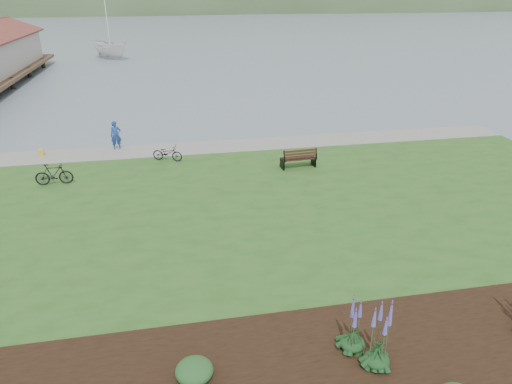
# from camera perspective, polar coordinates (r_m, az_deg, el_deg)

# --- Properties ---
(ground) EXTENTS (600.00, 600.00, 0.00)m
(ground) POSITION_cam_1_polar(r_m,az_deg,el_deg) (19.58, -2.36, -1.84)
(ground) COLOR slate
(ground) RESTS_ON ground
(lawn) EXTENTS (34.00, 20.00, 0.40)m
(lawn) POSITION_cam_1_polar(r_m,az_deg,el_deg) (17.73, -1.40, -4.07)
(lawn) COLOR #28551E
(lawn) RESTS_ON ground
(shoreline_path) EXTENTS (34.00, 2.20, 0.03)m
(shoreline_path) POSITION_cam_1_polar(r_m,az_deg,el_deg) (25.77, -4.70, 5.69)
(shoreline_path) COLOR gray
(shoreline_path) RESTS_ON lawn
(garden_bed) EXTENTS (24.00, 4.40, 0.04)m
(garden_bed) POSITION_cam_1_polar(r_m,az_deg,el_deg) (12.47, 19.66, -18.68)
(garden_bed) COLOR black
(garden_bed) RESTS_ON lawn
(far_hillside) EXTENTS (580.00, 80.00, 38.00)m
(far_hillside) POSITION_cam_1_polar(r_m,az_deg,el_deg) (188.93, -4.25, 21.74)
(far_hillside) COLOR #37542F
(far_hillside) RESTS_ON ground
(park_bench) EXTENTS (1.75, 0.82, 1.05)m
(park_bench) POSITION_cam_1_polar(r_m,az_deg,el_deg) (22.56, 5.39, 4.26)
(park_bench) COLOR black
(park_bench) RESTS_ON lawn
(person) EXTENTS (0.77, 0.62, 1.87)m
(person) POSITION_cam_1_polar(r_m,az_deg,el_deg) (26.12, -17.14, 7.05)
(person) COLOR navy
(person) RESTS_ON lawn
(bicycle_a) EXTENTS (1.13, 1.67, 0.83)m
(bicycle_a) POSITION_cam_1_polar(r_m,az_deg,el_deg) (23.91, -11.02, 4.82)
(bicycle_a) COLOR black
(bicycle_a) RESTS_ON lawn
(bicycle_b) EXTENTS (0.48, 1.65, 0.99)m
(bicycle_b) POSITION_cam_1_polar(r_m,az_deg,el_deg) (22.49, -23.96, 2.04)
(bicycle_b) COLOR black
(bicycle_b) RESTS_ON lawn
(sailboat) EXTENTS (14.92, 14.93, 27.61)m
(sailboat) POSITION_cam_1_polar(r_m,az_deg,el_deg) (64.15, -17.58, 15.60)
(sailboat) COLOR silver
(sailboat) RESTS_ON ground
(pannier) EXTENTS (0.26, 0.35, 0.34)m
(pannier) POSITION_cam_1_polar(r_m,az_deg,el_deg) (26.78, -25.22, 4.47)
(pannier) COLOR yellow
(pannier) RESTS_ON lawn
(echium_0) EXTENTS (0.62, 0.62, 2.00)m
(echium_0) POSITION_cam_1_polar(r_m,az_deg,el_deg) (11.40, 15.18, -17.23)
(echium_0) COLOR #143819
(echium_0) RESTS_ON garden_bed
(echium_4) EXTENTS (0.62, 0.62, 1.74)m
(echium_4) POSITION_cam_1_polar(r_m,az_deg,el_deg) (11.79, 12.16, -16.30)
(echium_4) COLOR #143819
(echium_4) RESTS_ON garden_bed
(shrub_0) EXTENTS (0.88, 0.88, 0.44)m
(shrub_0) POSITION_cam_1_polar(r_m,az_deg,el_deg) (11.23, -7.73, -21.28)
(shrub_0) COLOR #1E4C21
(shrub_0) RESTS_ON garden_bed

